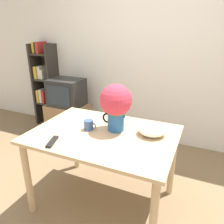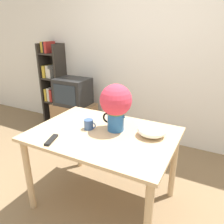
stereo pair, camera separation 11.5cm
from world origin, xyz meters
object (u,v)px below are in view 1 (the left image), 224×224
object	(u,v)px
white_bowl	(152,129)
tv_set	(67,92)
flower_vase	(116,104)
coffee_mug	(89,125)

from	to	relation	value
white_bowl	tv_set	distance (m)	1.85
flower_vase	tv_set	bearing A→B (deg)	141.36
coffee_mug	tv_set	bearing A→B (deg)	133.01
flower_vase	tv_set	size ratio (longest dim) A/B	0.86
flower_vase	tv_set	world-z (taller)	flower_vase
coffee_mug	white_bowl	bearing A→B (deg)	13.63
coffee_mug	tv_set	xyz separation A→B (m)	(-1.02, 1.10, -0.09)
flower_vase	tv_set	xyz separation A→B (m)	(-1.25, 1.00, -0.30)
coffee_mug	white_bowl	world-z (taller)	white_bowl
white_bowl	flower_vase	bearing A→B (deg)	-173.16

